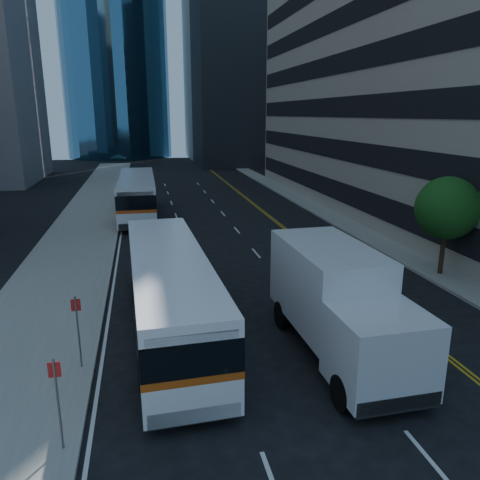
{
  "coord_description": "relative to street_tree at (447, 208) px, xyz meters",
  "views": [
    {
      "loc": [
        -6.08,
        -12.68,
        8.27
      ],
      "look_at": [
        -1.95,
        7.12,
        2.8
      ],
      "focal_mm": 35.0,
      "sensor_mm": 36.0,
      "label": 1
    }
  ],
  "objects": [
    {
      "name": "bus_rear",
      "position": [
        -15.6,
        18.54,
        -1.82
      ],
      "size": [
        2.91,
        12.93,
        3.33
      ],
      "rotation": [
        0.0,
        0.0,
        -0.0
      ],
      "color": "white",
      "rests_on": "ground"
    },
    {
      "name": "box_truck",
      "position": [
        -8.67,
        -6.68,
        -1.67
      ],
      "size": [
        2.91,
        7.86,
        3.73
      ],
      "rotation": [
        0.0,
        0.0,
        0.03
      ],
      "color": "silver",
      "rests_on": "ground"
    },
    {
      "name": "sidewalk_west",
      "position": [
        -19.5,
        17.0,
        -3.57
      ],
      "size": [
        5.0,
        90.0,
        0.15
      ],
      "primitive_type": "cube",
      "color": "gray",
      "rests_on": "ground"
    },
    {
      "name": "sidewalk_east",
      "position": [
        -0.0,
        17.0,
        -3.57
      ],
      "size": [
        2.0,
        90.0,
        0.15
      ],
      "primitive_type": "cube",
      "color": "gray",
      "rests_on": "ground"
    },
    {
      "name": "bus_front",
      "position": [
        -14.31,
        -3.81,
        -1.89
      ],
      "size": [
        3.19,
        12.53,
        3.21
      ],
      "rotation": [
        0.0,
        0.0,
        0.04
      ],
      "color": "white",
      "rests_on": "ground"
    },
    {
      "name": "street_tree",
      "position": [
        0.0,
        0.0,
        0.0
      ],
      "size": [
        3.2,
        3.2,
        5.1
      ],
      "color": "#332114",
      "rests_on": "sidewalk_east"
    },
    {
      "name": "ground",
      "position": [
        -9.0,
        -8.0,
        -3.64
      ],
      "size": [
        160.0,
        160.0,
        0.0
      ],
      "primitive_type": "plane",
      "color": "black",
      "rests_on": "ground"
    }
  ]
}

